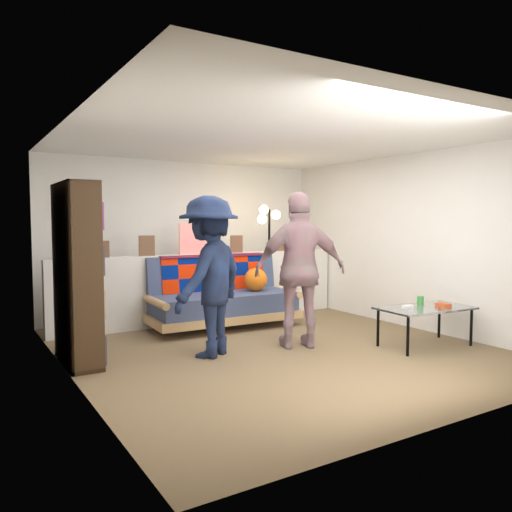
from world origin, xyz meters
The scene contains 10 objects.
ground centered at (0.00, 0.00, 0.00)m, with size 5.00×5.00×0.00m, color brown.
room_shell centered at (0.00, 0.47, 1.67)m, with size 4.60×5.05×2.45m.
half_wall_ledge centered at (0.00, 1.80, 0.50)m, with size 4.45×0.15×1.00m, color silver.
ledge_decor centered at (-0.23, 1.78, 1.18)m, with size 2.97×0.02×0.45m.
futon_sofa centered at (0.05, 1.39, 0.41)m, with size 2.10×1.08×0.89m.
bookshelf centered at (-2.08, 0.54, 0.87)m, with size 0.31×0.93×1.87m.
coffee_table centered at (1.57, -0.86, 0.43)m, with size 1.15×0.69×0.57m.
floor_lamp centered at (0.97, 1.64, 1.22)m, with size 0.40×0.33×1.72m.
person_left centered at (-0.78, 0.09, 0.87)m, with size 1.13×0.65×1.75m, color black.
person_right centered at (0.28, -0.13, 0.91)m, with size 1.07×0.44×1.82m, color #C27D8C.
Camera 1 is at (-3.17, -4.78, 1.47)m, focal length 35.00 mm.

